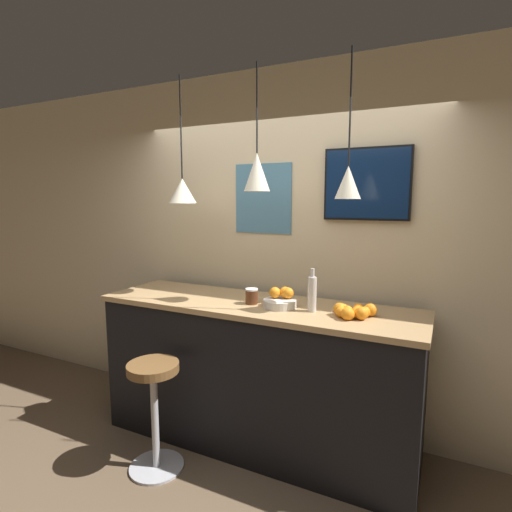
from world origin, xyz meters
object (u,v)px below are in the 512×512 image
object	(u,v)px
juice_bottle	(312,293)
spread_jar	(252,296)
mounted_tv	(367,184)
bar_stool	(154,398)
fruit_bowl	(280,299)

from	to	relation	value
juice_bottle	spread_jar	distance (m)	0.46
spread_jar	mounted_tv	size ratio (longest dim) A/B	0.18
juice_bottle	bar_stool	bearing A→B (deg)	-149.71
bar_stool	fruit_bowl	size ratio (longest dim) A/B	3.28
bar_stool	mounted_tv	xyz separation A→B (m)	(1.19, 0.99, 1.45)
spread_jar	mounted_tv	xyz separation A→B (m)	(0.71, 0.44, 0.81)
juice_bottle	mounted_tv	world-z (taller)	mounted_tv
spread_jar	mounted_tv	world-z (taller)	mounted_tv
mounted_tv	juice_bottle	bearing A→B (deg)	-119.78
fruit_bowl	spread_jar	xyz separation A→B (m)	(-0.22, -0.02, 0.00)
bar_stool	juice_bottle	size ratio (longest dim) A/B	2.58
fruit_bowl	mounted_tv	size ratio (longest dim) A/B	0.38
juice_bottle	fruit_bowl	bearing A→B (deg)	175.91
juice_bottle	mounted_tv	bearing A→B (deg)	60.22
fruit_bowl	mounted_tv	distance (m)	1.04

